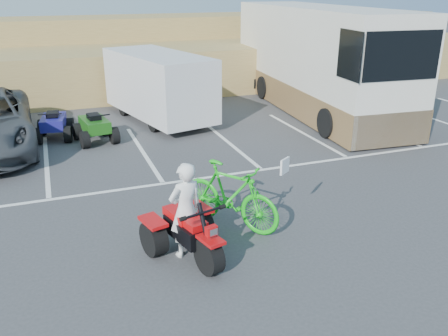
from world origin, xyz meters
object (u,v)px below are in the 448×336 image
object	(u,v)px
cargo_trailer	(158,85)
quad_atv_blue	(56,138)
red_trike_atv	(191,257)
green_dirt_bike	(230,195)
rv_motorhome	(315,66)
quad_atv_green	(96,141)
rider	(186,210)

from	to	relation	value
cargo_trailer	quad_atv_blue	xyz separation A→B (m)	(-3.69, -1.05, -1.29)
red_trike_atv	green_dirt_bike	world-z (taller)	green_dirt_bike
rv_motorhome	quad_atv_green	size ratio (longest dim) A/B	7.15
rider	quad_atv_blue	bearing A→B (deg)	-90.95
green_dirt_bike	cargo_trailer	size ratio (longest dim) A/B	0.41
rider	quad_atv_green	size ratio (longest dim) A/B	1.18
red_trike_atv	rv_motorhome	distance (m)	12.05
red_trike_atv	rv_motorhome	xyz separation A→B (m)	(7.79, 9.04, 1.66)
green_dirt_bike	rv_motorhome	distance (m)	10.57
red_trike_atv	quad_atv_blue	world-z (taller)	red_trike_atv
green_dirt_bike	rv_motorhome	xyz separation A→B (m)	(6.69, 8.13, 0.99)
rv_motorhome	quad_atv_blue	xyz separation A→B (m)	(-9.83, -0.64, -1.66)
cargo_trailer	rider	bearing A→B (deg)	-113.82
red_trike_atv	cargo_trailer	world-z (taller)	cargo_trailer
rider	green_dirt_bike	xyz separation A→B (m)	(1.15, 0.76, -0.22)
cargo_trailer	rv_motorhome	size ratio (longest dim) A/B	0.50
red_trike_atv	rider	xyz separation A→B (m)	(-0.04, 0.15, 0.89)
red_trike_atv	cargo_trailer	size ratio (longest dim) A/B	0.32
green_dirt_bike	cargo_trailer	xyz separation A→B (m)	(0.55, 8.54, 0.61)
green_dirt_bike	quad_atv_blue	world-z (taller)	green_dirt_bike
rider	cargo_trailer	xyz separation A→B (m)	(1.70, 9.31, 0.40)
green_dirt_bike	quad_atv_green	distance (m)	7.01
rider	quad_atv_blue	xyz separation A→B (m)	(-1.99, 8.25, -0.89)
rv_motorhome	quad_atv_green	distance (m)	8.91
rider	green_dirt_bike	size ratio (longest dim) A/B	0.79
red_trike_atv	quad_atv_green	xyz separation A→B (m)	(-0.84, 7.61, 0.00)
red_trike_atv	rv_motorhome	world-z (taller)	rv_motorhome
rider	rv_motorhome	xyz separation A→B (m)	(7.83, 8.89, 0.77)
red_trike_atv	quad_atv_green	size ratio (longest dim) A/B	1.14
quad_atv_blue	red_trike_atv	bearing A→B (deg)	-68.31
red_trike_atv	green_dirt_bike	distance (m)	1.58
red_trike_atv	green_dirt_bike	size ratio (longest dim) A/B	0.77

